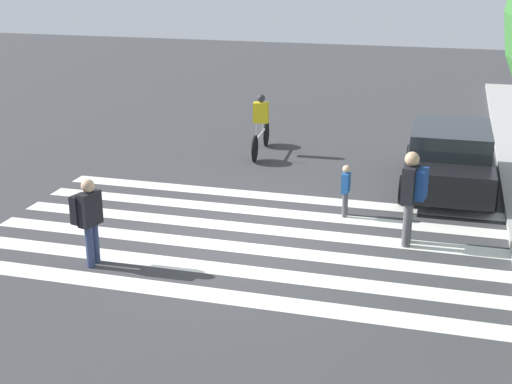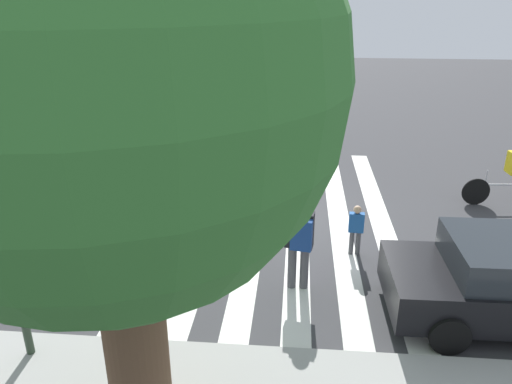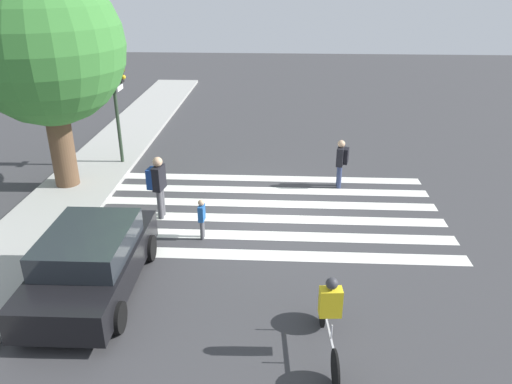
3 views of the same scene
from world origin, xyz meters
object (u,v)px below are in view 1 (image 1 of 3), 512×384
pedestrian_adult_tall_backpack (412,191)px  cyclist_mid_street (261,123)px  pedestrian_child_with_backpack (346,188)px  car_parked_silver_sedan (450,157)px  pedestrian_adult_blue_shirt (88,215)px

pedestrian_adult_tall_backpack → cyclist_mid_street: 6.94m
pedestrian_adult_tall_backpack → pedestrian_child_with_backpack: bearing=59.4°
cyclist_mid_street → car_parked_silver_sedan: (1.73, 5.01, -0.11)m
car_parked_silver_sedan → pedestrian_adult_blue_shirt: bearing=-45.2°
pedestrian_child_with_backpack → car_parked_silver_sedan: (-2.47, 2.04, 0.13)m
pedestrian_child_with_backpack → pedestrian_adult_blue_shirt: pedestrian_adult_blue_shirt is taller
car_parked_silver_sedan → cyclist_mid_street: bearing=-109.6°
pedestrian_child_with_backpack → car_parked_silver_sedan: 3.21m
pedestrian_adult_blue_shirt → cyclist_mid_street: cyclist_mid_street is taller
car_parked_silver_sedan → pedestrian_adult_tall_backpack: bearing=-10.5°
pedestrian_child_with_backpack → pedestrian_adult_blue_shirt: size_ratio=0.70×
pedestrian_child_with_backpack → pedestrian_adult_blue_shirt: bearing=-44.0°
pedestrian_child_with_backpack → car_parked_silver_sedan: car_parked_silver_sedan is taller
pedestrian_adult_tall_backpack → pedestrian_child_with_backpack: 1.89m
pedestrian_adult_blue_shirt → car_parked_silver_sedan: (-6.10, 6.03, -0.18)m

